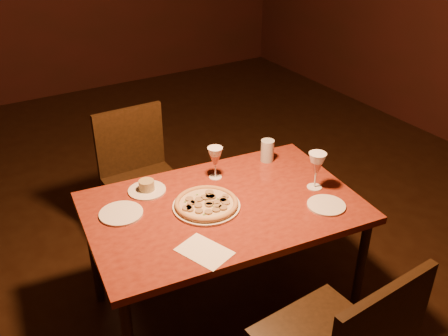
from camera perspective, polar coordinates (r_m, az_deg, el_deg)
floor at (r=3.01m, az=-5.18°, el=-13.62°), size 7.00×7.00×0.00m
dining_table at (r=2.47m, az=-0.12°, el=-5.39°), size 1.39×0.98×0.70m
chair_far at (r=3.10m, az=-9.52°, el=-0.78°), size 0.44×0.44×0.90m
pizza_plate at (r=2.41m, az=-2.03°, el=-4.12°), size 0.33×0.33×0.04m
ramekin_saucer at (r=2.56m, az=-8.82°, el=-2.24°), size 0.19×0.19×0.06m
wine_glass_far at (r=2.61m, az=-1.01°, el=0.60°), size 0.08×0.08×0.18m
wine_glass_right at (r=2.56m, az=10.48°, el=-0.31°), size 0.09×0.09×0.20m
water_tumbler at (r=2.80m, az=4.98°, el=2.00°), size 0.07×0.07×0.12m
side_plate_left at (r=2.41m, az=-11.68°, el=-5.11°), size 0.21×0.21×0.01m
side_plate_near at (r=2.47m, az=11.61°, el=-4.19°), size 0.19×0.19×0.01m
menu_card at (r=2.15m, az=-2.25°, el=-9.49°), size 0.22×0.26×0.00m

